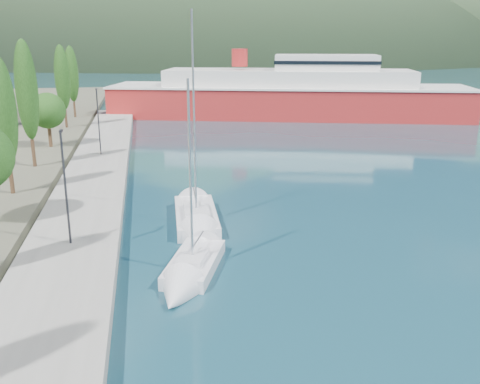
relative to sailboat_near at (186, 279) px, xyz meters
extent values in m
plane|color=#18424F|center=(3.24, 109.34, -0.29)|extent=(1400.00, 1400.00, 0.00)
cube|color=gray|center=(-5.76, 15.34, 0.11)|extent=(5.00, 88.00, 0.80)
cylinder|color=#47301E|center=(-11.04, 15.38, 1.46)|extent=(0.30, 0.30, 2.10)
ellipsoid|color=#224C17|center=(-11.04, 15.38, 6.23)|extent=(1.80, 1.80, 7.43)
cylinder|color=#47301E|center=(-11.04, 23.69, 1.58)|extent=(0.30, 0.30, 2.32)
ellipsoid|color=#224C17|center=(-11.04, 23.69, 6.86)|extent=(1.80, 1.80, 8.24)
cylinder|color=#47301E|center=(-11.04, 32.31, 1.52)|extent=(0.36, 0.36, 2.22)
sphere|color=#224C17|center=(-11.04, 32.31, 4.06)|extent=(3.55, 3.55, 3.55)
cylinder|color=#47301E|center=(-11.04, 44.45, 1.50)|extent=(0.30, 0.30, 2.17)
ellipsoid|color=#224C17|center=(-11.04, 44.45, 6.42)|extent=(1.80, 1.80, 7.68)
cylinder|color=#47301E|center=(-11.04, 53.43, 1.47)|extent=(0.30, 0.30, 2.10)
ellipsoid|color=#224C17|center=(-11.04, 53.43, 6.25)|extent=(1.80, 1.80, 7.46)
cylinder|color=#2D2D33|center=(-5.76, 4.45, 3.51)|extent=(0.12, 0.12, 6.00)
cube|color=#2D2D33|center=(-5.76, 4.70, 6.51)|extent=(0.15, 0.50, 0.12)
cylinder|color=#2D2D33|center=(-5.76, 27.22, 3.51)|extent=(0.12, 0.12, 6.00)
cube|color=#2D2D33|center=(-5.76, 27.47, 6.51)|extent=(0.15, 0.50, 0.12)
cube|color=silver|center=(0.59, 1.67, -0.05)|extent=(3.79, 5.70, 0.85)
cube|color=silver|center=(0.47, 1.34, 0.51)|extent=(1.92, 2.42, 0.33)
cylinder|color=silver|center=(0.47, 1.34, 4.83)|extent=(0.12, 0.12, 8.93)
cone|color=silver|center=(-0.53, -1.52, -0.05)|extent=(2.86, 3.04, 2.16)
cube|color=silver|center=(1.37, 8.83, -0.01)|extent=(2.81, 7.13, 0.99)
cube|color=silver|center=(1.35, 8.36, 0.65)|extent=(1.63, 2.87, 0.39)
cylinder|color=silver|center=(1.35, 8.36, 6.56)|extent=(0.12, 0.12, 12.14)
cone|color=silver|center=(1.19, 4.33, -0.01)|extent=(2.66, 3.38, 2.54)
cube|color=#B02321|center=(19.19, 53.02, 1.66)|extent=(52.24, 24.10, 4.95)
cube|color=silver|center=(19.19, 53.02, 4.14)|extent=(52.68, 24.50, 0.27)
cube|color=silver|center=(19.19, 53.02, 5.20)|extent=(36.45, 18.06, 2.65)
cube|color=silver|center=(24.29, 51.58, 7.58)|extent=(15.61, 10.22, 2.12)
cylinder|color=#B02321|center=(12.38, 54.94, 8.20)|extent=(2.30, 2.30, 2.48)
camera|label=1|loc=(-1.52, -23.35, 11.12)|focal=40.00mm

